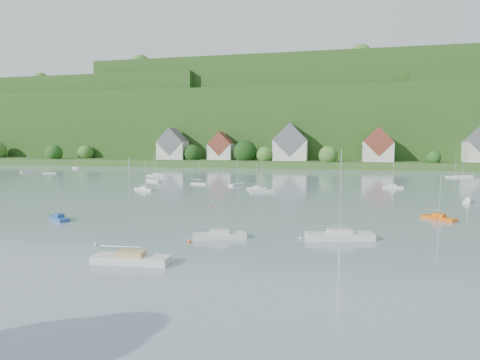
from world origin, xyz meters
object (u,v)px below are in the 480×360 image
object	(u,v)px
near_sailboat_2	(131,258)
near_sailboat_3	(219,235)
near_sailboat_1	(59,217)
near_sailboat_4	(340,235)
near_sailboat_5	(439,217)

from	to	relation	value
near_sailboat_2	near_sailboat_3	world-z (taller)	near_sailboat_2
near_sailboat_1	near_sailboat_4	bearing A→B (deg)	31.01
near_sailboat_1	near_sailboat_2	world-z (taller)	near_sailboat_2
near_sailboat_5	near_sailboat_1	bearing A→B (deg)	-122.65
near_sailboat_2	near_sailboat_4	xyz separation A→B (m)	(20.74, 14.87, 0.02)
near_sailboat_2	near_sailboat_5	distance (m)	47.97
near_sailboat_2	near_sailboat_5	world-z (taller)	near_sailboat_2
near_sailboat_2	near_sailboat_4	bearing A→B (deg)	32.09
near_sailboat_3	near_sailboat_4	distance (m)	15.13
near_sailboat_4	near_sailboat_2	bearing A→B (deg)	-159.07
near_sailboat_1	near_sailboat_3	bearing A→B (deg)	22.94
near_sailboat_2	near_sailboat_5	xyz separation A→B (m)	(36.21, 31.46, -0.11)
near_sailboat_3	near_sailboat_5	world-z (taller)	near_sailboat_3
near_sailboat_1	near_sailboat_2	bearing A→B (deg)	-4.36
near_sailboat_1	near_sailboat_5	xyz separation A→B (m)	(58.04, 13.09, -0.00)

